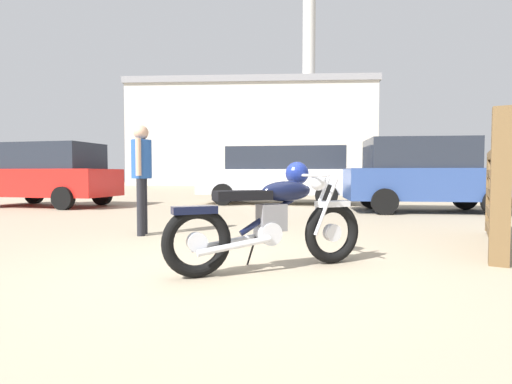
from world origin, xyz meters
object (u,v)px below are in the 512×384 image
Objects in this scene: timber_gate at (495,193)px; bystander at (142,168)px; silver_sedan_mid at (280,173)px; vintage_motorcycle at (274,219)px; white_estate_far at (49,174)px; red_hatchback_near at (425,174)px.

bystander is at bearing 103.69° from timber_gate.
bystander is at bearing 77.04° from silver_sedan_mid.
bystander is 0.35× the size of silver_sedan_mid.
vintage_motorcycle is at bearing 94.72° from silver_sedan_mid.
silver_sedan_mid reaches higher than vintage_motorcycle.
timber_gate is (2.63, 1.19, 0.21)m from vintage_motorcycle.
timber_gate is at bearing 114.77° from silver_sedan_mid.
white_estate_far reaches higher than vintage_motorcycle.
bystander is 0.41× the size of white_estate_far.
white_estate_far reaches higher than timber_gate.
bystander is at bearing 108.24° from vintage_motorcycle.
timber_gate is 0.58× the size of white_estate_far.
red_hatchback_near is (5.49, 4.17, -0.10)m from bystander.
bystander is 6.67m from white_estate_far.
timber_gate is 1.44× the size of bystander.
timber_gate is 0.61× the size of red_hatchback_near.
bystander is at bearing -141.95° from red_hatchback_near.
white_estate_far reaches higher than bystander.
red_hatchback_near is at bearing -175.45° from white_estate_far.
red_hatchback_near is at bearing 14.16° from timber_gate.
bystander reaches higher than vintage_motorcycle.
timber_gate is 10.87m from white_estate_far.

